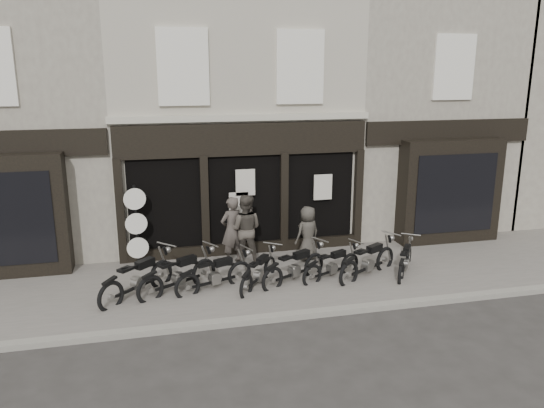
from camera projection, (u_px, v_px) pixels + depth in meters
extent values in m
plane|color=#2D2B28|center=(267.00, 297.00, 12.83)|extent=(90.00, 90.00, 0.00)
cube|color=#625D56|center=(260.00, 280.00, 13.66)|extent=(30.00, 4.20, 0.12)
cube|color=gray|center=(280.00, 317.00, 11.63)|extent=(30.00, 0.25, 0.13)
cube|color=#A7A28F|center=(227.00, 108.00, 17.47)|extent=(7.20, 6.00, 8.20)
cube|color=black|center=(244.00, 139.00, 14.73)|extent=(7.10, 0.18, 0.90)
cube|color=black|center=(245.00, 207.00, 15.27)|extent=(6.50, 0.10, 2.95)
cube|color=black|center=(246.00, 249.00, 15.52)|extent=(7.10, 0.20, 0.44)
cube|color=#B8B3A0|center=(244.00, 118.00, 14.61)|extent=(7.30, 0.22, 0.18)
cube|color=silver|center=(183.00, 67.00, 13.92)|extent=(1.35, 0.12, 2.00)
cube|color=black|center=(183.00, 67.00, 13.95)|extent=(1.05, 0.06, 1.70)
cube|color=silver|center=(300.00, 67.00, 14.63)|extent=(1.35, 0.12, 2.00)
cube|color=black|center=(300.00, 67.00, 14.65)|extent=(1.05, 0.06, 1.70)
cube|color=black|center=(120.00, 213.00, 14.42)|extent=(0.22, 0.22, 3.00)
cube|color=black|center=(205.00, 208.00, 14.92)|extent=(0.22, 0.22, 3.00)
cube|color=black|center=(284.00, 203.00, 15.43)|extent=(0.22, 0.22, 3.00)
cube|color=black|center=(358.00, 199.00, 15.94)|extent=(0.22, 0.22, 3.00)
cube|color=beige|center=(245.00, 182.00, 14.91)|extent=(0.55, 0.04, 0.75)
cube|color=beige|center=(323.00, 187.00, 15.48)|extent=(0.55, 0.04, 0.75)
cube|color=beige|center=(239.00, 205.00, 15.03)|extent=(0.55, 0.04, 0.75)
cube|color=#9F9A87|center=(20.00, 111.00, 16.07)|extent=(5.50, 6.00, 8.20)
cube|color=black|center=(2.00, 217.00, 13.50)|extent=(3.20, 0.70, 3.20)
cube|color=#9F9A87|center=(404.00, 105.00, 18.87)|extent=(5.50, 6.00, 8.20)
cube|color=black|center=(449.00, 191.00, 16.31)|extent=(3.20, 0.70, 3.20)
cube|color=black|center=(456.00, 194.00, 15.98)|extent=(2.60, 0.06, 2.40)
cube|color=black|center=(449.00, 132.00, 16.15)|extent=(5.40, 0.16, 0.70)
cube|color=silver|center=(454.00, 67.00, 15.68)|extent=(1.30, 0.10, 1.90)
cube|color=black|center=(453.00, 67.00, 15.71)|extent=(1.00, 0.06, 1.60)
torus|color=black|center=(161.00, 274.00, 13.23)|extent=(0.61, 0.59, 0.75)
torus|color=black|center=(111.00, 297.00, 11.94)|extent=(0.61, 0.59, 0.75)
cube|color=black|center=(137.00, 287.00, 12.60)|extent=(0.98, 0.95, 0.07)
cube|color=gray|center=(138.00, 283.00, 12.59)|extent=(0.33, 0.33, 0.29)
cube|color=black|center=(145.00, 263.00, 12.70)|extent=(0.49, 0.49, 0.19)
cube|color=black|center=(125.00, 269.00, 12.19)|extent=(0.39, 0.39, 0.07)
cylinder|color=gray|center=(166.00, 244.00, 13.25)|extent=(0.47, 0.49, 0.04)
torus|color=black|center=(204.00, 273.00, 13.38)|extent=(0.67, 0.46, 0.73)
torus|color=black|center=(150.00, 290.00, 12.32)|extent=(0.67, 0.46, 0.73)
cube|color=black|center=(178.00, 283.00, 12.86)|extent=(1.12, 0.71, 0.06)
cube|color=gray|center=(179.00, 279.00, 12.85)|extent=(0.32, 0.30, 0.28)
cube|color=black|center=(187.00, 261.00, 12.93)|extent=(0.52, 0.41, 0.18)
cube|color=black|center=(166.00, 265.00, 12.51)|extent=(0.39, 0.35, 0.06)
cylinder|color=gray|center=(210.00, 244.00, 13.36)|extent=(0.36, 0.55, 0.04)
torus|color=black|center=(239.00, 274.00, 13.36)|extent=(0.66, 0.33, 0.68)
torus|color=black|center=(187.00, 287.00, 12.56)|extent=(0.66, 0.33, 0.68)
cube|color=black|center=(214.00, 282.00, 12.97)|extent=(1.12, 0.48, 0.06)
cube|color=gray|center=(215.00, 279.00, 12.96)|extent=(0.29, 0.26, 0.26)
cube|color=black|center=(223.00, 262.00, 13.00)|extent=(0.49, 0.33, 0.17)
cube|color=black|center=(203.00, 265.00, 12.68)|extent=(0.35, 0.30, 0.06)
cylinder|color=gray|center=(246.00, 248.00, 13.32)|extent=(0.25, 0.55, 0.04)
torus|color=black|center=(269.00, 268.00, 13.80)|extent=(0.45, 0.56, 0.63)
torus|color=black|center=(246.00, 287.00, 12.61)|extent=(0.45, 0.56, 0.63)
cube|color=black|center=(258.00, 279.00, 13.22)|extent=(0.71, 0.91, 0.06)
cube|color=gray|center=(259.00, 276.00, 13.21)|extent=(0.27, 0.28, 0.24)
cube|color=black|center=(262.00, 259.00, 13.32)|extent=(0.38, 0.44, 0.16)
cube|color=black|center=(253.00, 265.00, 12.85)|extent=(0.32, 0.34, 0.06)
cylinder|color=gray|center=(273.00, 243.00, 13.83)|extent=(0.45, 0.35, 0.03)
torus|color=black|center=(314.00, 266.00, 13.91)|extent=(0.65, 0.41, 0.69)
torus|color=black|center=(272.00, 280.00, 12.96)|extent=(0.65, 0.41, 0.69)
cube|color=black|center=(294.00, 274.00, 13.44)|extent=(1.08, 0.63, 0.06)
cube|color=gray|center=(294.00, 271.00, 13.44)|extent=(0.30, 0.28, 0.26)
cube|color=black|center=(301.00, 254.00, 13.50)|extent=(0.49, 0.38, 0.17)
cube|color=black|center=(285.00, 258.00, 13.12)|extent=(0.36, 0.32, 0.06)
cylinder|color=gray|center=(320.00, 240.00, 13.89)|extent=(0.32, 0.53, 0.04)
torus|color=black|center=(350.00, 264.00, 14.08)|extent=(0.61, 0.34, 0.63)
torus|color=black|center=(312.00, 276.00, 13.28)|extent=(0.61, 0.34, 0.63)
cube|color=black|center=(331.00, 271.00, 13.69)|extent=(1.02, 0.50, 0.06)
cube|color=gray|center=(332.00, 269.00, 13.68)|extent=(0.27, 0.24, 0.24)
cube|color=black|center=(338.00, 254.00, 13.73)|extent=(0.45, 0.32, 0.16)
cube|color=black|center=(324.00, 257.00, 13.41)|extent=(0.33, 0.28, 0.06)
cylinder|color=gray|center=(356.00, 241.00, 14.05)|extent=(0.25, 0.50, 0.03)
torus|color=black|center=(385.00, 260.00, 14.29)|extent=(0.67, 0.44, 0.72)
torus|color=black|center=(349.00, 274.00, 13.27)|extent=(0.67, 0.44, 0.72)
cube|color=black|center=(367.00, 268.00, 13.79)|extent=(1.12, 0.68, 0.06)
cube|color=gray|center=(368.00, 265.00, 13.79)|extent=(0.32, 0.29, 0.28)
cube|color=black|center=(375.00, 248.00, 13.86)|extent=(0.51, 0.40, 0.18)
cube|color=black|center=(361.00, 252.00, 13.45)|extent=(0.38, 0.34, 0.06)
cylinder|color=gray|center=(391.00, 233.00, 14.28)|extent=(0.34, 0.55, 0.04)
torus|color=black|center=(408.00, 257.00, 14.61)|extent=(0.43, 0.56, 0.62)
torus|color=black|center=(401.00, 274.00, 13.42)|extent=(0.43, 0.56, 0.62)
cube|color=black|center=(405.00, 267.00, 14.02)|extent=(0.67, 0.92, 0.06)
cube|color=gray|center=(405.00, 264.00, 14.02)|extent=(0.26, 0.27, 0.24)
cube|color=black|center=(407.00, 249.00, 14.13)|extent=(0.37, 0.43, 0.16)
cube|color=black|center=(404.00, 254.00, 13.66)|extent=(0.31, 0.33, 0.06)
cylinder|color=gray|center=(411.00, 234.00, 14.64)|extent=(0.45, 0.33, 0.03)
imported|color=#47403A|center=(232.00, 230.00, 14.52)|extent=(0.81, 0.69, 1.88)
imported|color=#453F37|center=(245.00, 229.00, 14.54)|extent=(1.13, 1.01, 1.93)
imported|color=#3C3932|center=(308.00, 233.00, 14.81)|extent=(0.89, 0.74, 1.55)
cylinder|color=black|center=(139.00, 270.00, 14.47)|extent=(0.38, 0.38, 0.06)
cylinder|color=black|center=(137.00, 229.00, 14.18)|extent=(0.07, 0.07, 2.40)
cylinder|color=black|center=(135.00, 199.00, 13.94)|extent=(0.58, 0.12, 0.58)
cylinder|color=silver|center=(135.00, 199.00, 13.92)|extent=(0.58, 0.09, 0.58)
cylinder|color=black|center=(136.00, 224.00, 14.11)|extent=(0.58, 0.12, 0.58)
cylinder|color=silver|center=(136.00, 224.00, 14.08)|extent=(0.58, 0.09, 0.58)
cylinder|color=black|center=(138.00, 248.00, 14.28)|extent=(0.58, 0.12, 0.58)
cylinder|color=silver|center=(138.00, 248.00, 14.25)|extent=(0.58, 0.09, 0.58)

